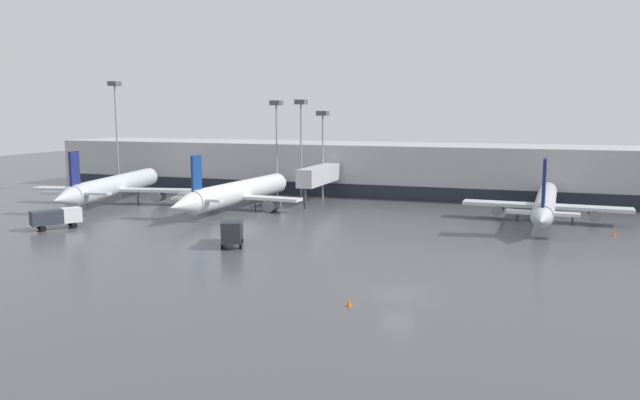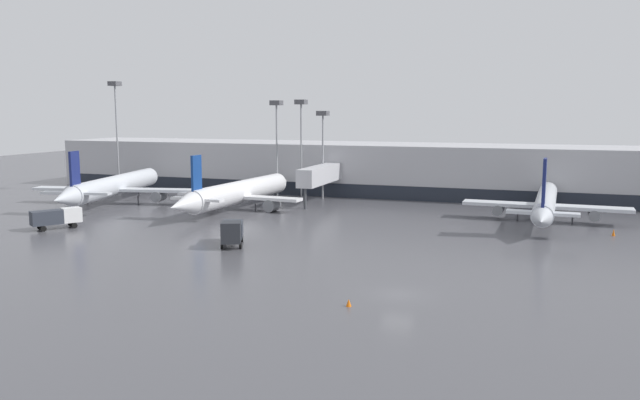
{
  "view_description": "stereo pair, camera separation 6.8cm",
  "coord_description": "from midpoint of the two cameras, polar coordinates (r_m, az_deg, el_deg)",
  "views": [
    {
      "loc": [
        9.97,
        -48.51,
        14.77
      ],
      "look_at": [
        -17.01,
        29.78,
        3.0
      ],
      "focal_mm": 35.0,
      "sensor_mm": 36.0,
      "label": 1
    },
    {
      "loc": [
        10.04,
        -48.48,
        14.77
      ],
      "look_at": [
        -17.01,
        29.78,
        3.0
      ],
      "focal_mm": 35.0,
      "sensor_mm": 36.0,
      "label": 2
    }
  ],
  "objects": [
    {
      "name": "parked_jet_3",
      "position": [
        95.5,
        -7.52,
        0.68
      ],
      "size": [
        20.68,
        34.09,
        8.95
      ],
      "rotation": [
        0.0,
        0.0,
        1.51
      ],
      "color": "white",
      "rests_on": "ground_plane"
    },
    {
      "name": "service_truck_0",
      "position": [
        69.83,
        -8.07,
        -2.81
      ],
      "size": [
        4.26,
        6.16,
        2.96
      ],
      "rotation": [
        0.0,
        0.0,
        5.12
      ],
      "color": "#2D333D",
      "rests_on": "ground_plane"
    },
    {
      "name": "traffic_cone_2",
      "position": [
        48.3,
        2.64,
        -9.36
      ],
      "size": [
        0.42,
        0.42,
        0.58
      ],
      "color": "orange",
      "rests_on": "ground_plane"
    },
    {
      "name": "terminal_building",
      "position": [
        111.28,
        13.8,
        2.56
      ],
      "size": [
        160.0,
        30.79,
        9.0
      ],
      "color": "#B2B2B7",
      "rests_on": "ground_plane"
    },
    {
      "name": "ground_plane",
      "position": [
        51.67,
        7.13,
        -8.58
      ],
      "size": [
        320.0,
        320.0,
        0.0
      ],
      "primitive_type": "plane",
      "color": "#4C4C51"
    },
    {
      "name": "apron_light_mast_3",
      "position": [
        107.37,
        -1.77,
        7.35
      ],
      "size": [
        1.8,
        1.8,
        16.78
      ],
      "color": "gray",
      "rests_on": "ground_plane"
    },
    {
      "name": "parked_jet_1",
      "position": [
        105.56,
        -18.36,
        1.21
      ],
      "size": [
        26.86,
        35.17,
        9.24
      ],
      "rotation": [
        0.0,
        0.0,
        1.77
      ],
      "color": "silver",
      "rests_on": "ground_plane"
    },
    {
      "name": "apron_light_mast_2",
      "position": [
        106.58,
        -4.02,
        7.27
      ],
      "size": [
        1.8,
        1.8,
        16.62
      ],
      "color": "gray",
      "rests_on": "ground_plane"
    },
    {
      "name": "parked_jet_0",
      "position": [
        89.12,
        19.89,
        -0.22
      ],
      "size": [
        21.8,
        33.39,
        9.39
      ],
      "rotation": [
        0.0,
        0.0,
        1.53
      ],
      "color": "silver",
      "rests_on": "ground_plane"
    },
    {
      "name": "apron_light_mast_0",
      "position": [
        105.32,
        0.23,
        6.6
      ],
      "size": [
        1.8,
        1.8,
        14.88
      ],
      "color": "gray",
      "rests_on": "ground_plane"
    },
    {
      "name": "service_truck_1",
      "position": [
        85.68,
        -23.0,
        -1.42
      ],
      "size": [
        4.77,
        5.99,
        2.56
      ],
      "rotation": [
        0.0,
        0.0,
        0.99
      ],
      "color": "#2D333D",
      "rests_on": "ground_plane"
    },
    {
      "name": "traffic_cone_0",
      "position": [
        94.92,
        -23.14,
        -1.3
      ],
      "size": [
        0.44,
        0.44,
        0.73
      ],
      "color": "orange",
      "rests_on": "ground_plane"
    },
    {
      "name": "traffic_cone_3",
      "position": [
        82.64,
        25.24,
        -2.71
      ],
      "size": [
        0.39,
        0.39,
        0.78
      ],
      "color": "orange",
      "rests_on": "ground_plane"
    },
    {
      "name": "apron_light_mast_1",
      "position": [
        121.59,
        -18.21,
        8.15
      ],
      "size": [
        1.8,
        1.8,
        20.23
      ],
      "color": "gray",
      "rests_on": "ground_plane"
    }
  ]
}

